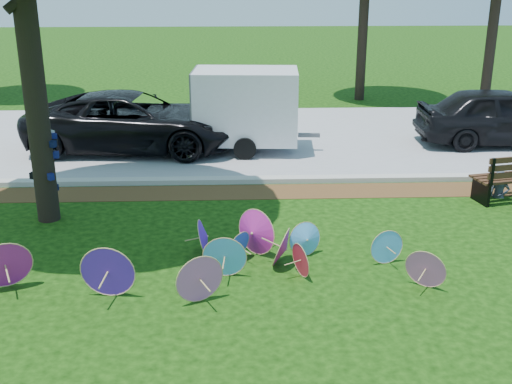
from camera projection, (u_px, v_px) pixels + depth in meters
ground at (230, 287)px, 10.34m from camera, size 90.00×90.00×0.00m
mulch_strip at (230, 192)px, 14.57m from camera, size 90.00×1.00×0.01m
curb at (230, 180)px, 15.21m from camera, size 90.00×0.30×0.12m
street at (230, 138)px, 19.13m from camera, size 90.00×8.00×0.01m
parasol_pile at (215, 255)px, 10.58m from camera, size 7.51×2.28×0.89m
black_van at (132, 122)px, 17.64m from camera, size 5.97×3.16×1.60m
dark_pickup at (503, 116)px, 18.19m from camera, size 4.83×2.03×1.63m
cargo_trailer at (246, 106)px, 17.41m from camera, size 2.87×1.93×2.53m
person_left at (502, 172)px, 14.06m from camera, size 0.51×0.42×1.21m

